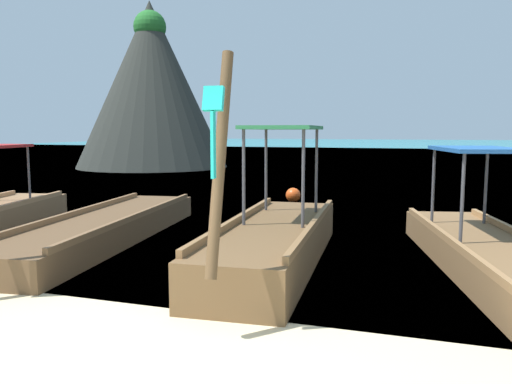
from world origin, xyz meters
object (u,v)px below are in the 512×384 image
at_px(longtail_boat_turquoise_ribbon, 274,240).
at_px(mooring_buoy_far, 293,195).
at_px(longtail_boat_orange_ribbon, 104,229).
at_px(longtail_boat_pink_ribbon, 488,252).
at_px(karst_rock, 148,88).

distance_m(longtail_boat_turquoise_ribbon, mooring_buoy_far, 6.86).
relative_size(longtail_boat_orange_ribbon, longtail_boat_turquoise_ribbon, 1.19).
height_order(longtail_boat_pink_ribbon, karst_rock, karst_rock).
bearing_deg(longtail_boat_orange_ribbon, mooring_buoy_far, 71.33).
bearing_deg(longtail_boat_turquoise_ribbon, karst_rock, 124.80).
bearing_deg(mooring_buoy_far, karst_rock, 134.21).
bearing_deg(longtail_boat_pink_ribbon, longtail_boat_orange_ribbon, 179.68).
bearing_deg(longtail_boat_pink_ribbon, mooring_buoy_far, 126.01).
distance_m(longtail_boat_pink_ribbon, mooring_buoy_far, 7.66).
height_order(longtail_boat_orange_ribbon, longtail_boat_pink_ribbon, longtail_boat_pink_ribbon).
bearing_deg(karst_rock, longtail_boat_pink_ribbon, -48.40).
distance_m(longtail_boat_orange_ribbon, longtail_boat_pink_ribbon, 6.58).
relative_size(longtail_boat_pink_ribbon, karst_rock, 0.64).
xyz_separation_m(longtail_boat_pink_ribbon, mooring_buoy_far, (-4.50, 6.20, -0.09)).
distance_m(longtail_boat_turquoise_ribbon, longtail_boat_pink_ribbon, 3.15).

